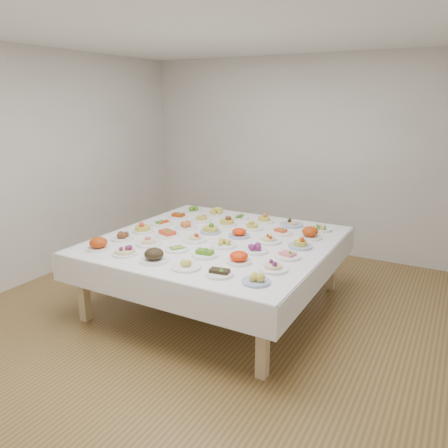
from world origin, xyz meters
The scene contains 38 objects.
room_envelope centered at (0.00, 0.00, 1.83)m, with size 5.02×5.02×2.81m.
display_table centered at (-0.14, 0.22, 0.69)m, with size 2.36×2.36×0.75m.
dish_0 centered at (-0.99, -0.65, 0.82)m, with size 0.26×0.26×0.14m.
dish_1 centered at (-0.66, -0.64, 0.82)m, with size 0.25×0.25×0.14m.
dish_2 centered at (-0.30, -0.65, 0.83)m, with size 0.27×0.27×0.16m.
dish_3 centered at (0.04, -0.64, 0.79)m, with size 0.26×0.26×0.10m.
dish_4 centered at (0.38, -0.64, 0.79)m, with size 0.24×0.24×0.10m.
dish_5 centered at (0.72, -0.64, 0.80)m, with size 0.23×0.23×0.10m.
dish_6 centered at (-1.00, -0.30, 0.79)m, with size 0.22×0.22×0.10m.
dish_7 centered at (-0.65, -0.29, 0.81)m, with size 0.26×0.26×0.13m.
dish_8 centered at (-0.30, -0.30, 0.77)m, with size 0.24×0.24×0.05m.
dish_9 centered at (0.03, -0.30, 0.79)m, with size 0.24×0.24×0.10m.
dish_10 centered at (0.39, -0.30, 0.82)m, with size 0.26×0.26×0.15m.
dish_11 centered at (0.73, -0.31, 0.81)m, with size 0.26×0.26×0.14m.
dish_12 centered at (-1.00, 0.04, 0.81)m, with size 0.23×0.23×0.13m.
dish_13 centered at (-0.66, 0.04, 0.80)m, with size 0.26×0.26×0.12m.
dish_14 centered at (-0.31, 0.05, 0.80)m, with size 0.24×0.24×0.12m.
dish_15 centered at (0.04, 0.04, 0.80)m, with size 0.26×0.26×0.11m.
dish_16 centered at (0.39, 0.04, 0.80)m, with size 0.25×0.25×0.11m.
dish_17 centered at (0.73, 0.05, 0.79)m, with size 0.24×0.24×0.10m.
dish_18 centered at (-1.00, 0.39, 0.77)m, with size 0.26×0.26×0.06m.
dish_19 centered at (-0.66, 0.40, 0.80)m, with size 0.24×0.24×0.11m.
dish_20 centered at (-0.32, 0.38, 0.81)m, with size 0.23×0.23×0.13m.
dish_21 centered at (0.03, 0.40, 0.81)m, with size 0.23×0.23×0.13m.
dish_22 centered at (0.39, 0.39, 0.80)m, with size 0.25×0.25×0.12m.
dish_23 centered at (0.73, 0.39, 0.81)m, with size 0.24×0.24×0.13m.
dish_24 centered at (-1.00, 0.73, 0.79)m, with size 0.23×0.23×0.10m.
dish_25 centered at (-0.66, 0.74, 0.81)m, with size 0.25×0.25×0.13m.
dish_26 centered at (-0.30, 0.74, 0.81)m, with size 0.23×0.23×0.13m.
dish_27 centered at (0.03, 0.74, 0.81)m, with size 0.24×0.24×0.13m.
dish_28 centered at (0.38, 0.73, 0.79)m, with size 0.26×0.26×0.10m.
dish_29 centered at (0.72, 0.73, 0.81)m, with size 0.25×0.25×0.14m.
dish_30 centered at (-1.00, 1.07, 0.79)m, with size 0.27×0.27×0.10m.
dish_31 centered at (-0.65, 1.09, 0.81)m, with size 0.27×0.27×0.12m.
dish_32 centered at (-0.31, 1.07, 0.77)m, with size 0.24×0.24×0.05m.
dish_33 centered at (0.03, 1.07, 0.81)m, with size 0.24×0.24×0.14m.
dish_34 centered at (0.38, 1.09, 0.81)m, with size 0.26×0.26×0.14m.
dish_35 centered at (0.72, 1.08, 0.78)m, with size 0.27×0.26×0.06m.
Camera 1 is at (2.09, -3.63, 2.18)m, focal length 35.00 mm.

